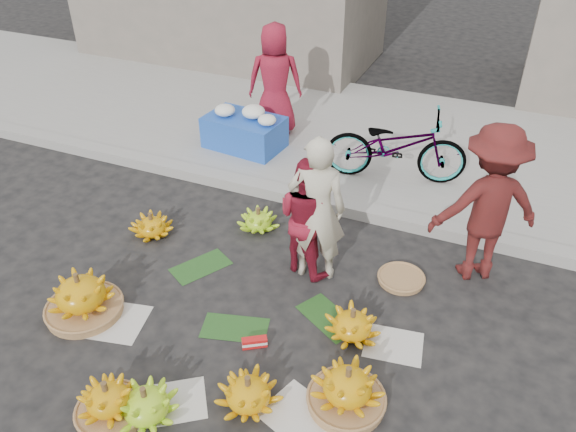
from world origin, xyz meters
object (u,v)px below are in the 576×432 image
at_px(banana_bunch_0, 81,296).
at_px(flower_table, 245,130).
at_px(vendor_cream, 317,210).
at_px(bicycle, 396,146).
at_px(banana_bunch_4, 347,389).

xyz_separation_m(banana_bunch_0, flower_table, (-0.04, 3.74, 0.17)).
height_order(vendor_cream, flower_table, vendor_cream).
bearing_deg(flower_table, bicycle, 4.94).
bearing_deg(flower_table, vendor_cream, -42.29).
height_order(vendor_cream, bicycle, vendor_cream).
relative_size(banana_bunch_4, vendor_cream, 0.41).
xyz_separation_m(flower_table, bicycle, (2.29, -0.05, 0.22)).
bearing_deg(bicycle, vendor_cream, 158.55).
bearing_deg(bicycle, banana_bunch_4, 175.29).
distance_m(vendor_cream, flower_table, 3.01).
distance_m(banana_bunch_4, flower_table, 4.72).
height_order(banana_bunch_4, flower_table, flower_table).
relative_size(vendor_cream, bicycle, 0.89).
xyz_separation_m(banana_bunch_4, vendor_cream, (-0.87, 1.53, 0.64)).
bearing_deg(banana_bunch_0, bicycle, 58.68).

